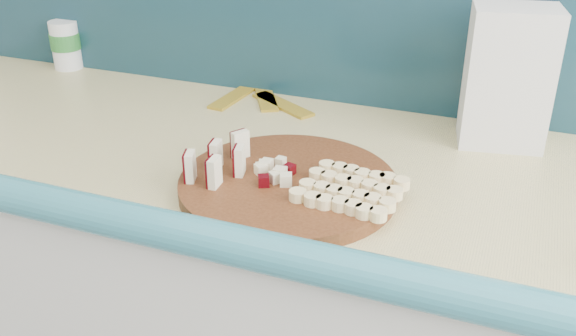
% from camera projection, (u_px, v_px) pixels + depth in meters
% --- Properties ---
extents(cutting_board, '(0.38, 0.38, 0.02)m').
position_uv_depth(cutting_board, '(288.00, 185.00, 1.02)').
color(cutting_board, '#3F1F0D').
rests_on(cutting_board, kitchen_counter).
extents(apple_wedges, '(0.08, 0.14, 0.05)m').
position_uv_depth(apple_wedges, '(220.00, 159.00, 1.03)').
color(apple_wedges, '#F6EBC5').
rests_on(apple_wedges, cutting_board).
extents(apple_chunks, '(0.05, 0.06, 0.02)m').
position_uv_depth(apple_chunks, '(276.00, 172.00, 1.02)').
color(apple_chunks, beige).
rests_on(apple_chunks, cutting_board).
extents(banana_slices, '(0.16, 0.14, 0.02)m').
position_uv_depth(banana_slices, '(351.00, 189.00, 0.97)').
color(banana_slices, '#FEE29B').
rests_on(banana_slices, cutting_board).
extents(flour_bag, '(0.16, 0.13, 0.25)m').
position_uv_depth(flour_bag, '(508.00, 78.00, 1.14)').
color(flour_bag, silver).
rests_on(flour_bag, kitchen_counter).
extents(canister, '(0.07, 0.07, 0.12)m').
position_uv_depth(canister, '(66.00, 44.00, 1.56)').
color(canister, white).
rests_on(canister, kitchen_counter).
extents(banana_peel, '(0.22, 0.19, 0.01)m').
position_uv_depth(banana_peel, '(261.00, 99.00, 1.38)').
color(banana_peel, gold).
rests_on(banana_peel, kitchen_counter).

